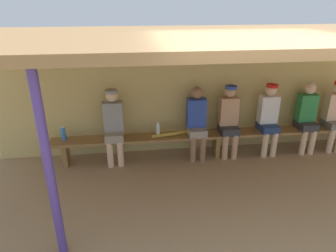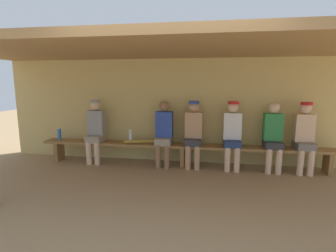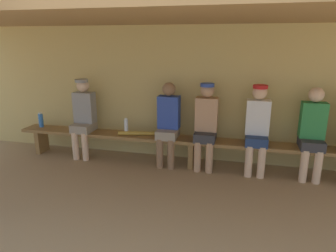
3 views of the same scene
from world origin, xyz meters
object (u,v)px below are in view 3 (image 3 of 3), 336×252
player_rightmost (257,125)px  player_leftmost (313,130)px  bench (192,143)px  water_bottle_clear (126,127)px  player_in_red (83,115)px  player_middle (168,121)px  water_bottle_green (41,120)px  player_in_blue (206,122)px  baseball_bat (144,133)px

player_rightmost → player_leftmost: 0.76m
bench → water_bottle_clear: (-1.10, -0.02, 0.20)m
player_in_red → player_middle: player_in_red is taller
bench → water_bottle_green: water_bottle_green is taller
player_in_blue → player_leftmost: 1.52m
player_in_red → water_bottle_clear: player_in_red is taller
player_middle → water_bottle_green: bearing=179.0°
player_rightmost → player_middle: (-1.36, -0.00, -0.02)m
baseball_bat → bench: bearing=-11.8°
bench → water_bottle_clear: 1.12m
player_in_blue → baseball_bat: (-1.00, -0.00, -0.25)m
water_bottle_clear → player_in_blue: bearing=1.0°
baseball_bat → player_leftmost: bearing=-11.7°
player_middle → water_bottle_green: player_middle is taller
player_in_red → player_middle: (1.48, -0.00, -0.02)m
player_in_blue → water_bottle_green: player_in_blue is taller
bench → player_in_blue: (0.21, 0.00, 0.36)m
bench → player_leftmost: player_leftmost is taller
water_bottle_green → player_leftmost: bearing=-0.5°
player_in_blue → water_bottle_green: (-2.96, 0.04, -0.16)m
player_rightmost → water_bottle_green: 3.73m
player_leftmost → baseball_bat: size_ratio=1.55×
baseball_bat → water_bottle_clear: bearing=171.8°
player_in_red → player_rightmost: same height
bench → player_rightmost: player_rightmost is taller
player_in_red → player_rightmost: bearing=0.0°
player_middle → baseball_bat: (-0.40, -0.00, -0.24)m
player_middle → bench: bearing=-0.4°
player_middle → water_bottle_green: 2.36m
player_leftmost → player_in_red: bearing=180.0°
water_bottle_clear → water_bottle_green: 1.65m
player_in_blue → player_middle: (-0.60, -0.00, -0.02)m
water_bottle_clear → water_bottle_green: bearing=177.8°
water_bottle_green → baseball_bat: bearing=-1.3°
player_leftmost → water_bottle_green: player_leftmost is taller
baseball_bat → player_in_blue: bearing=-11.5°
player_in_blue → water_bottle_clear: size_ratio=4.90×
player_middle → water_bottle_clear: size_ratio=4.86×
water_bottle_clear → water_bottle_green: size_ratio=1.05×
player_in_red → bench: bearing=-0.1°
player_in_blue → player_rightmost: bearing=0.0°
water_bottle_clear → baseball_bat: water_bottle_clear is taller
player_in_red → water_bottle_clear: bearing=-1.7°
baseball_bat → water_bottle_green: bearing=166.9°
player_rightmost → water_bottle_clear: (-2.07, -0.02, -0.15)m
player_in_red → player_rightmost: 2.84m
bench → water_bottle_clear: size_ratio=21.84×
water_bottle_clear → baseball_bat: size_ratio=0.32×
player_leftmost → player_middle: bearing=180.0°
player_in_red → player_middle: bearing=-0.0°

